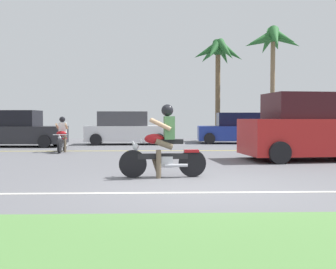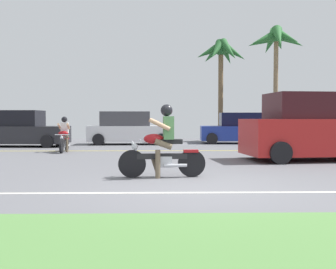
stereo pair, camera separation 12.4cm
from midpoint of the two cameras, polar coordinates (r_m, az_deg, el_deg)
name	(u,v)px [view 1 (the left image)]	position (r m, az deg, el deg)	size (l,w,h in m)	color
ground	(189,169)	(10.48, 2.71, -4.85)	(56.00, 30.00, 0.04)	slate
lane_line_near	(207,192)	(7.07, 5.02, -8.18)	(50.40, 0.12, 0.01)	silver
lane_line_far	(177,151)	(15.91, 1.11, -2.30)	(50.40, 0.12, 0.01)	yellow
motorcyclist	(164,147)	(8.76, -1.04, -1.72)	(1.90, 0.62, 1.59)	black
suv_nearby	(320,128)	(13.27, 20.42, 0.90)	(4.92, 2.51, 2.05)	#AD1E1E
parked_car_0	(14,130)	(19.53, -21.12, 0.63)	(4.45, 2.03, 1.64)	#232328
parked_car_1	(126,129)	(19.92, -6.08, 0.76)	(4.18, 1.92, 1.61)	silver
parked_car_2	(235,129)	(20.90, 9.37, 0.76)	(3.78, 2.03, 1.56)	navy
parked_car_3	(336,129)	(21.08, 22.53, 0.71)	(3.94, 2.23, 1.64)	white
palm_tree_0	(273,44)	(23.89, 14.46, 12.37)	(3.36, 3.32, 6.44)	#846B4C
palm_tree_1	(218,56)	(23.28, 6.95, 10.91)	(3.07, 2.84, 5.74)	brown
motorcyclist_distant	(62,137)	(15.80, -14.97, -0.35)	(0.53, 1.62, 1.35)	black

